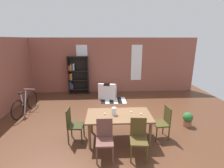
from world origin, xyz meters
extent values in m
plane|color=#54301E|center=(0.00, 0.00, 0.00)|extent=(10.39, 10.39, 0.00)
cube|color=#9A5446|center=(0.00, 4.03, 1.41)|extent=(8.99, 0.12, 2.82)
cube|color=white|center=(-1.40, 3.96, 1.55)|extent=(0.55, 0.02, 1.84)
cube|color=white|center=(1.40, 3.96, 1.55)|extent=(0.55, 0.02, 1.84)
cube|color=brown|center=(0.10, -0.41, 0.73)|extent=(1.76, 0.95, 0.04)
cylinder|color=brown|center=(-0.68, -0.78, 0.36)|extent=(0.07, 0.07, 0.71)
cylinder|color=brown|center=(0.87, -0.78, 0.36)|extent=(0.07, 0.07, 0.71)
cylinder|color=brown|center=(-0.68, -0.03, 0.36)|extent=(0.07, 0.07, 0.71)
cylinder|color=brown|center=(0.87, -0.03, 0.36)|extent=(0.07, 0.07, 0.71)
cylinder|color=silver|center=(-0.04, -0.41, 0.86)|extent=(0.13, 0.13, 0.21)
cylinder|color=silver|center=(-0.29, -0.38, 0.77)|extent=(0.04, 0.04, 0.04)
cylinder|color=silver|center=(0.70, -0.45, 0.77)|extent=(0.04, 0.04, 0.04)
cylinder|color=silver|center=(0.45, -0.31, 0.77)|extent=(0.04, 0.04, 0.04)
cube|color=#303216|center=(-1.08, -0.41, 0.45)|extent=(0.42, 0.42, 0.04)
cube|color=#303216|center=(-1.27, -0.40, 0.70)|extent=(0.05, 0.38, 0.50)
cylinder|color=#303216|center=(-0.91, -0.60, 0.21)|extent=(0.04, 0.04, 0.43)
cylinder|color=#303216|center=(-0.90, -0.24, 0.21)|extent=(0.04, 0.04, 0.43)
cylinder|color=#303216|center=(-1.27, -0.58, 0.21)|extent=(0.04, 0.04, 0.43)
cylinder|color=#303216|center=(-1.25, -0.22, 0.21)|extent=(0.04, 0.04, 0.43)
cube|color=brown|center=(-0.30, -1.18, 0.45)|extent=(0.40, 0.40, 0.04)
cube|color=brown|center=(-0.30, -1.00, 0.70)|extent=(0.38, 0.03, 0.50)
cylinder|color=brown|center=(-0.48, -1.36, 0.21)|extent=(0.04, 0.04, 0.43)
cylinder|color=brown|center=(-0.12, -1.36, 0.21)|extent=(0.04, 0.04, 0.43)
cylinder|color=brown|center=(-0.48, -1.00, 0.21)|extent=(0.04, 0.04, 0.43)
cylinder|color=brown|center=(-0.12, -1.00, 0.21)|extent=(0.04, 0.04, 0.43)
cube|color=#513F1C|center=(0.49, -1.18, 0.45)|extent=(0.44, 0.44, 0.04)
cube|color=#513F1C|center=(0.51, -1.00, 0.70)|extent=(0.38, 0.07, 0.50)
cylinder|color=#513F1C|center=(0.29, -1.34, 0.21)|extent=(0.04, 0.04, 0.43)
cylinder|color=#513F1C|center=(0.65, -1.38, 0.21)|extent=(0.04, 0.04, 0.43)
cylinder|color=#513F1C|center=(0.33, -0.99, 0.21)|extent=(0.04, 0.04, 0.43)
cylinder|color=#513F1C|center=(0.69, -1.02, 0.21)|extent=(0.04, 0.04, 0.43)
cube|color=#473F1C|center=(1.27, -0.41, 0.45)|extent=(0.44, 0.44, 0.04)
cube|color=#473F1C|center=(1.46, -0.39, 0.70)|extent=(0.07, 0.38, 0.50)
cylinder|color=#473F1C|center=(1.08, -0.25, 0.21)|extent=(0.04, 0.04, 0.43)
cylinder|color=#473F1C|center=(1.11, -0.60, 0.21)|extent=(0.04, 0.04, 0.43)
cylinder|color=#473F1C|center=(1.44, -0.21, 0.21)|extent=(0.04, 0.04, 0.43)
cylinder|color=#473F1C|center=(1.47, -0.57, 0.21)|extent=(0.04, 0.04, 0.43)
cube|color=black|center=(-2.09, 3.76, 0.96)|extent=(0.04, 0.32, 1.92)
cube|color=black|center=(-1.11, 3.76, 0.96)|extent=(0.04, 0.32, 1.92)
cube|color=black|center=(-1.60, 3.92, 0.96)|extent=(1.02, 0.01, 1.92)
cube|color=black|center=(-1.60, 3.76, 0.24)|extent=(0.98, 0.32, 0.04)
cube|color=#4C4C51|center=(-2.04, 3.76, 0.46)|extent=(0.04, 0.17, 0.39)
cube|color=#284C8C|center=(-1.99, 3.76, 0.44)|extent=(0.04, 0.27, 0.35)
cube|color=#8C4C8C|center=(-1.94, 3.76, 0.38)|extent=(0.05, 0.16, 0.24)
cube|color=black|center=(-1.60, 3.76, 0.72)|extent=(0.98, 0.32, 0.04)
cube|color=#B22D28|center=(-2.05, 3.76, 0.90)|extent=(0.03, 0.20, 0.33)
cube|color=#B22D28|center=(-2.00, 3.76, 0.87)|extent=(0.04, 0.24, 0.27)
cube|color=gold|center=(-1.95, 3.76, 0.91)|extent=(0.05, 0.26, 0.33)
cube|color=black|center=(-1.60, 3.76, 1.20)|extent=(0.98, 0.32, 0.04)
cube|color=#B22D28|center=(-2.04, 3.76, 1.35)|extent=(0.05, 0.27, 0.26)
cube|color=orange|center=(-1.99, 3.76, 1.34)|extent=(0.04, 0.17, 0.24)
cube|color=orange|center=(-1.94, 3.76, 1.39)|extent=(0.04, 0.18, 0.33)
cube|color=#33724C|center=(-1.89, 3.76, 1.37)|extent=(0.03, 0.24, 0.30)
cube|color=#284C8C|center=(-1.85, 3.76, 1.37)|extent=(0.03, 0.24, 0.30)
cube|color=white|center=(-1.81, 3.76, 1.40)|extent=(0.04, 0.21, 0.35)
cube|color=black|center=(-1.60, 3.76, 1.90)|extent=(0.98, 0.32, 0.04)
cube|color=white|center=(-0.12, 3.12, 0.20)|extent=(0.92, 0.92, 0.40)
cube|color=white|center=(-0.17, 2.81, 0.57)|extent=(0.82, 0.29, 0.35)
cube|color=white|center=(0.22, 3.07, 0.48)|extent=(0.24, 0.73, 0.15)
cube|color=white|center=(-0.45, 3.18, 0.48)|extent=(0.24, 0.73, 0.15)
cube|color=black|center=(-0.17, 2.81, 0.71)|extent=(0.30, 0.21, 0.08)
torus|color=black|center=(-3.35, 1.00, 0.34)|extent=(0.12, 0.71, 0.71)
torus|color=black|center=(-3.24, 1.97, 0.34)|extent=(0.12, 0.71, 0.71)
cylinder|color=silver|center=(-3.30, 1.48, 0.44)|extent=(0.07, 0.31, 0.85)
cylinder|color=silver|center=(-3.31, 1.31, 0.62)|extent=(0.04, 0.04, 0.45)
cube|color=black|center=(-3.31, 1.31, 0.86)|extent=(0.10, 0.21, 0.05)
cylinder|color=silver|center=(-3.25, 1.87, 0.84)|extent=(0.44, 0.07, 0.02)
cylinder|color=#9E6042|center=(2.39, 0.21, 0.09)|extent=(0.27, 0.27, 0.18)
sphere|color=#2D6B33|center=(2.39, 0.21, 0.31)|extent=(0.32, 0.32, 0.32)
cube|color=black|center=(-0.35, 2.64, 0.00)|extent=(0.19, 0.84, 0.01)
cube|color=white|center=(-0.16, 2.64, 0.00)|extent=(0.19, 0.84, 0.01)
cube|color=black|center=(0.03, 2.64, 0.00)|extent=(0.19, 0.84, 0.01)
cube|color=white|center=(0.22, 2.64, 0.00)|extent=(0.19, 0.84, 0.01)
cube|color=black|center=(0.41, 2.64, 0.00)|extent=(0.19, 0.84, 0.01)
cube|color=white|center=(0.60, 2.64, 0.00)|extent=(0.19, 0.84, 0.01)
camera|label=1|loc=(-0.29, -4.48, 2.74)|focal=26.30mm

